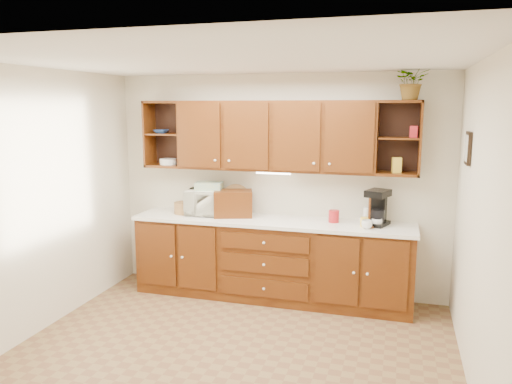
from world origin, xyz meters
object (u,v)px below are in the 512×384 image
Objects in this scene: bread_box at (233,203)px; coffee_maker at (377,208)px; microwave at (209,202)px; potted_plant at (412,81)px.

coffee_maker is at bearing -16.94° from bread_box.
bread_box is at bearing -157.99° from coffee_maker.
microwave is 2.65m from potted_plant.
potted_plant reaches higher than bread_box.
microwave is 1.97m from coffee_maker.
coffee_maker is 1.03× the size of potted_plant.
potted_plant is (1.95, 0.04, 1.39)m from bread_box.
bread_box is 1.16× the size of potted_plant.
microwave is 1.38× the size of coffee_maker.
potted_plant reaches higher than microwave.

